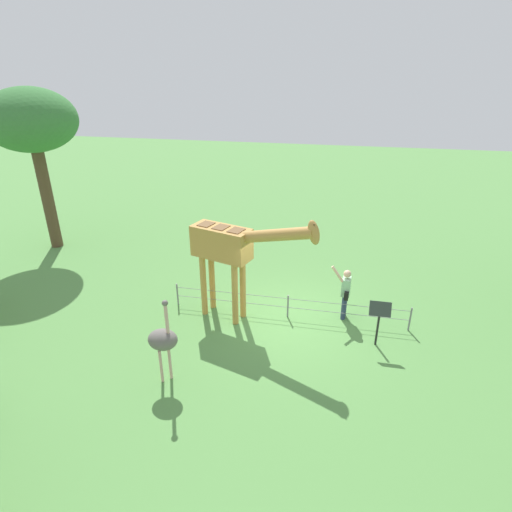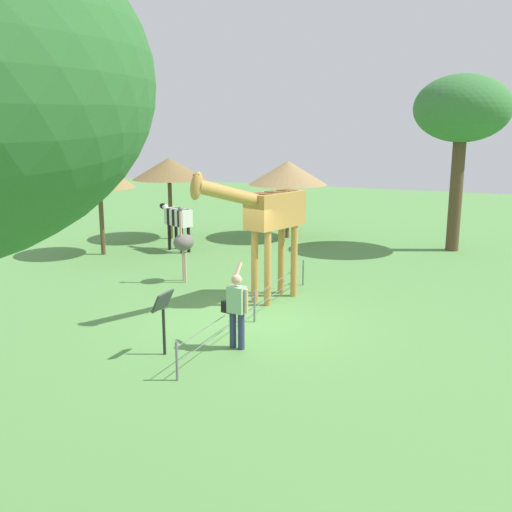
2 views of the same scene
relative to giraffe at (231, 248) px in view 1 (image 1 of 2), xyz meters
name	(u,v)px [view 1 (image 1 of 2)]	position (x,y,z in m)	size (l,w,h in m)	color
ground_plane	(287,319)	(1.62, 0.22, -2.28)	(60.00, 60.00, 0.00)	#568E47
giraffe	(231,248)	(0.00, 0.00, 0.00)	(3.77, 1.61, 3.57)	#BC8942
visitor	(345,291)	(3.26, 0.67, -1.37)	(0.62, 0.59, 1.75)	navy
ostrich	(163,340)	(-0.87, -2.99, -1.10)	(0.70, 0.56, 2.25)	#CC9E93
tree_west	(31,123)	(-8.61, 3.83, 2.71)	(3.36, 3.36, 6.26)	brown
info_sign	(379,315)	(4.15, -0.52, -1.33)	(0.56, 0.21, 1.32)	black
wire_fence	(288,305)	(1.62, 0.36, -1.87)	(7.05, 0.05, 0.75)	slate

